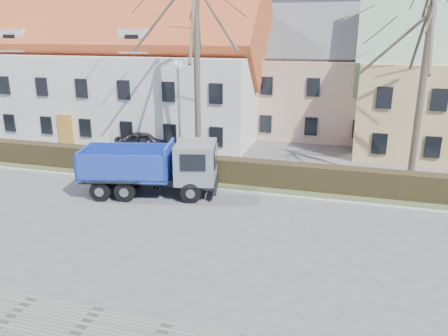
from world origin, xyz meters
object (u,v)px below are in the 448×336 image
(dump_truck, at_px, (145,167))
(parked_car_a, at_px, (145,141))
(streetlight, at_px, (179,118))
(cart_frame, at_px, (154,183))

(dump_truck, bearing_deg, parked_car_a, 103.32)
(streetlight, bearing_deg, parked_car_a, 137.86)
(dump_truck, xyz_separation_m, cart_frame, (0.01, 0.85, -1.12))
(dump_truck, bearing_deg, cart_frame, 76.31)
(cart_frame, xyz_separation_m, parked_car_a, (-3.77, 6.67, 0.41))
(dump_truck, xyz_separation_m, streetlight, (0.37, 3.79, 1.82))
(cart_frame, relative_size, parked_car_a, 0.15)
(cart_frame, distance_m, parked_car_a, 7.67)
(streetlight, distance_m, cart_frame, 4.17)
(cart_frame, height_order, parked_car_a, parked_car_a)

